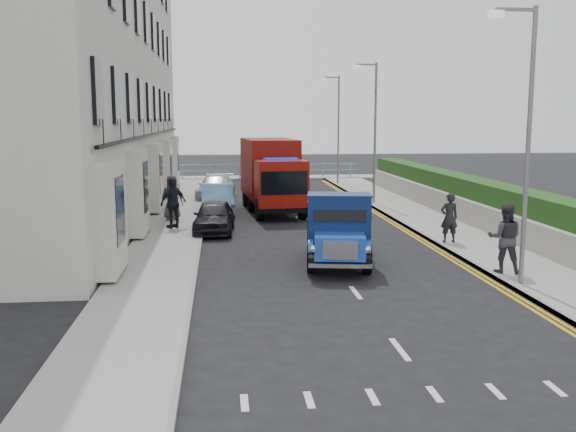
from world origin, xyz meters
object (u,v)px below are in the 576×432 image
object	(u,v)px
lamp_near	(524,131)
lamp_mid	(373,125)
pedestrian_east_near	(449,218)
bedford_lorry	(339,234)
red_lorry	(271,174)
parked_car_front	(214,216)
lamp_far	(337,123)

from	to	relation	value
lamp_near	lamp_mid	bearing A→B (deg)	90.00
lamp_near	pedestrian_east_near	distance (m)	6.35
bedford_lorry	red_lorry	distance (m)	11.55
parked_car_front	pedestrian_east_near	world-z (taller)	pedestrian_east_near
lamp_far	bedford_lorry	bearing A→B (deg)	-100.02
lamp_far	parked_car_front	xyz separation A→B (m)	(-7.78, -17.00, -3.38)
lamp_far	parked_car_front	bearing A→B (deg)	-114.58
lamp_near	lamp_mid	world-z (taller)	same
bedford_lorry	pedestrian_east_near	size ratio (longest dim) A/B	2.79
lamp_near	pedestrian_east_near	world-z (taller)	lamp_near
lamp_near	red_lorry	xyz separation A→B (m)	(-5.16, 14.26, -2.21)
lamp_near	red_lorry	bearing A→B (deg)	109.90
red_lorry	parked_car_front	distance (m)	5.99
lamp_mid	lamp_far	world-z (taller)	same
lamp_far	lamp_mid	bearing A→B (deg)	-90.00
lamp_near	pedestrian_east_near	xyz separation A→B (m)	(0.22, 5.57, -3.03)
lamp_near	bedford_lorry	distance (m)	5.80
lamp_mid	parked_car_front	world-z (taller)	lamp_mid
bedford_lorry	lamp_mid	bearing A→B (deg)	81.92
lamp_far	pedestrian_east_near	distance (m)	20.65
parked_car_front	lamp_mid	bearing A→B (deg)	45.41
lamp_far	pedestrian_east_near	bearing A→B (deg)	-89.38
parked_car_front	bedford_lorry	bearing A→B (deg)	-55.97
lamp_near	lamp_far	xyz separation A→B (m)	(0.00, 26.00, 0.00)
lamp_mid	pedestrian_east_near	distance (m)	10.86
red_lorry	pedestrian_east_near	world-z (taller)	red_lorry
lamp_mid	red_lorry	bearing A→B (deg)	-161.34
lamp_near	red_lorry	world-z (taller)	lamp_near
bedford_lorry	pedestrian_east_near	distance (m)	5.14
lamp_far	red_lorry	xyz separation A→B (m)	(-5.16, -11.74, -2.21)
red_lorry	parked_car_front	bearing A→B (deg)	-121.01
lamp_mid	parked_car_front	xyz separation A→B (m)	(-7.78, -7.00, -3.38)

